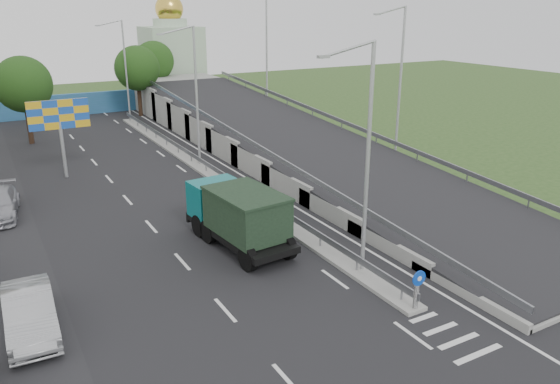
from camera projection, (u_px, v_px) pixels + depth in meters
ground at (456, 340)px, 19.82m from camera, size 160.00×160.00×0.00m
road_surface at (186, 196)px, 34.92m from camera, size 26.00×90.00×0.04m
median at (206, 172)px, 39.58m from camera, size 1.00×44.00×0.20m
overpass_ramp at (295, 138)px, 42.53m from camera, size 10.00×50.00×3.50m
median_guardrail at (206, 163)px, 39.37m from camera, size 0.09×44.00×0.71m
sign_bollard at (417, 290)px, 21.28m from camera, size 0.64×0.23×1.67m
lamp_post_near at (365, 149)px, 22.94m from camera, size 2.74×0.18×10.08m
lamp_post_mid at (194, 89)px, 39.43m from camera, size 2.74×0.18×10.08m
lamp_post_far at (124, 65)px, 55.92m from camera, size 2.74×0.18×10.08m
blue_wall at (77, 104)px, 60.45m from camera, size 30.00×0.50×2.40m
church at (172, 56)px, 72.22m from camera, size 7.00×7.00×13.80m
billboard at (59, 119)px, 37.37m from camera, size 4.00×0.24×5.50m
tree_left_mid at (23, 85)px, 46.48m from camera, size 4.80×4.80×7.60m
tree_median_far at (137, 68)px, 58.66m from camera, size 4.80×4.80×7.60m
tree_ramp_far at (154, 61)px, 66.29m from camera, size 4.80×4.80×7.60m
dump_truck at (238, 214)px, 27.21m from camera, size 3.22×7.19×3.08m
parked_car_b at (30, 313)px, 20.08m from camera, size 1.86×4.97×1.62m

